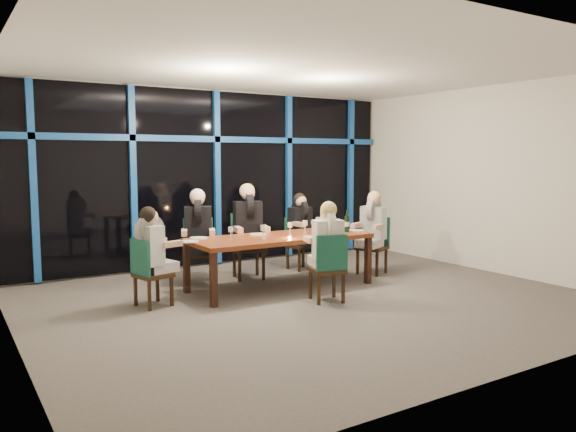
{
  "coord_description": "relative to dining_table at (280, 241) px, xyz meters",
  "views": [
    {
      "loc": [
        -4.09,
        -5.9,
        1.86
      ],
      "look_at": [
        0.0,
        0.6,
        1.05
      ],
      "focal_mm": 35.0,
      "sensor_mm": 36.0,
      "label": 1
    }
  ],
  "objects": [
    {
      "name": "wine_glass_e",
      "position": [
        0.82,
        0.25,
        0.21
      ],
      "size": [
        0.07,
        0.07,
        0.19
      ],
      "color": "silver",
      "rests_on": "dining_table"
    },
    {
      "name": "room",
      "position": [
        0.0,
        -0.8,
        1.34
      ],
      "size": [
        7.04,
        7.0,
        3.02
      ],
      "color": "#5D5752",
      "rests_on": "ground"
    },
    {
      "name": "plate_far_mid",
      "position": [
        -0.23,
        0.25,
        0.08
      ],
      "size": [
        0.24,
        0.24,
        0.01
      ],
      "primitive_type": "cylinder",
      "color": "white",
      "rests_on": "dining_table"
    },
    {
      "name": "diner_near_mid",
      "position": [
        0.13,
        -0.94,
        0.17
      ],
      "size": [
        0.51,
        0.6,
        0.86
      ],
      "rotation": [
        0.0,
        0.0,
        2.87
      ],
      "color": "silver",
      "rests_on": "ground"
    },
    {
      "name": "chair_end_left",
      "position": [
        -1.93,
        -0.01,
        -0.2
      ],
      "size": [
        0.48,
        0.48,
        0.86
      ],
      "rotation": [
        0.0,
        0.0,
        1.81
      ],
      "color": "black",
      "rests_on": "ground"
    },
    {
      "name": "plate_end_left",
      "position": [
        -1.28,
        0.14,
        0.08
      ],
      "size": [
        0.24,
        0.24,
        0.01
      ],
      "primitive_type": "cylinder",
      "color": "white",
      "rests_on": "dining_table"
    },
    {
      "name": "wine_glass_a",
      "position": [
        -0.34,
        -0.12,
        0.2
      ],
      "size": [
        0.07,
        0.07,
        0.19
      ],
      "color": "silver",
      "rests_on": "dining_table"
    },
    {
      "name": "plate_end_right",
      "position": [
        1.23,
        -0.16,
        0.08
      ],
      "size": [
        0.24,
        0.24,
        0.01
      ],
      "primitive_type": "cylinder",
      "color": "white",
      "rests_on": "dining_table"
    },
    {
      "name": "diner_far_left",
      "position": [
        -0.87,
        0.89,
        0.23
      ],
      "size": [
        0.59,
        0.65,
        0.93
      ],
      "rotation": [
        0.0,
        0.0,
        -0.39
      ],
      "color": "black",
      "rests_on": "ground"
    },
    {
      "name": "wine_bottle",
      "position": [
        1.05,
        -0.18,
        0.19
      ],
      "size": [
        0.08,
        0.08,
        0.33
      ],
      "rotation": [
        0.0,
        0.0,
        -0.17
      ],
      "color": "black",
      "rests_on": "dining_table"
    },
    {
      "name": "chair_far_left",
      "position": [
        -0.84,
        0.97,
        -0.15
      ],
      "size": [
        0.58,
        0.58,
        0.95
      ],
      "rotation": [
        0.0,
        0.0,
        -0.39
      ],
      "color": "black",
      "rests_on": "ground"
    },
    {
      "name": "diner_end_left",
      "position": [
        -1.86,
        0.01,
        0.14
      ],
      "size": [
        0.57,
        0.48,
        0.83
      ],
      "rotation": [
        0.0,
        0.0,
        1.81
      ],
      "color": "black",
      "rests_on": "ground"
    },
    {
      "name": "wine_glass_d",
      "position": [
        -0.75,
        0.06,
        0.19
      ],
      "size": [
        0.07,
        0.07,
        0.17
      ],
      "color": "silver",
      "rests_on": "dining_table"
    },
    {
      "name": "diner_far_mid",
      "position": [
        -0.09,
        0.8,
        0.27
      ],
      "size": [
        0.56,
        0.67,
        0.97
      ],
      "rotation": [
        0.0,
        0.0,
        -0.24
      ],
      "color": "black",
      "rests_on": "ground"
    },
    {
      "name": "tea_light",
      "position": [
        -0.03,
        -0.28,
        0.08
      ],
      "size": [
        0.05,
        0.05,
        0.03
      ],
      "primitive_type": "cylinder",
      "color": "#F29A48",
      "rests_on": "dining_table"
    },
    {
      "name": "diner_far_right",
      "position": [
        0.98,
        0.95,
        0.15
      ],
      "size": [
        0.44,
        0.55,
        0.84
      ],
      "rotation": [
        0.0,
        0.0,
        0.06
      ],
      "color": "black",
      "rests_on": "ground"
    },
    {
      "name": "diner_end_right",
      "position": [
        1.75,
        0.06,
        0.18
      ],
      "size": [
        0.62,
        0.57,
        0.88
      ],
      "rotation": [
        0.0,
        0.0,
        5.13
      ],
      "color": "black",
      "rests_on": "ground"
    },
    {
      "name": "plate_far_right",
      "position": [
        1.01,
        0.39,
        0.08
      ],
      "size": [
        0.24,
        0.24,
        0.01
      ],
      "primitive_type": "cylinder",
      "color": "white",
      "rests_on": "dining_table"
    },
    {
      "name": "window_wall",
      "position": [
        0.01,
        2.13,
        0.87
      ],
      "size": [
        6.86,
        0.43,
        2.94
      ],
      "color": "black",
      "rests_on": "ground"
    },
    {
      "name": "chair_far_right",
      "position": [
        0.97,
        1.02,
        -0.2
      ],
      "size": [
        0.43,
        0.43,
        0.87
      ],
      "rotation": [
        0.0,
        0.0,
        0.06
      ],
      "color": "black",
      "rests_on": "ground"
    },
    {
      "name": "wine_glass_c",
      "position": [
        0.44,
        0.04,
        0.21
      ],
      "size": [
        0.07,
        0.07,
        0.19
      ],
      "color": "silver",
      "rests_on": "dining_table"
    },
    {
      "name": "chair_end_right",
      "position": [
        1.82,
        0.09,
        -0.18
      ],
      "size": [
        0.55,
        0.55,
        0.9
      ],
      "rotation": [
        0.0,
        0.0,
        5.13
      ],
      "color": "black",
      "rests_on": "ground"
    },
    {
      "name": "dining_table",
      "position": [
        0.0,
        0.0,
        0.0
      ],
      "size": [
        2.6,
        1.0,
        0.75
      ],
      "color": "brown",
      "rests_on": "ground"
    },
    {
      "name": "chair_near_mid",
      "position": [
        0.11,
        -1.01,
        -0.19
      ],
      "size": [
        0.51,
        0.51,
        0.89
      ],
      "rotation": [
        0.0,
        0.0,
        2.87
      ],
      "color": "black",
      "rests_on": "ground"
    },
    {
      "name": "wine_glass_b",
      "position": [
        0.17,
        0.02,
        0.2
      ],
      "size": [
        0.07,
        0.07,
        0.18
      ],
      "color": "silver",
      "rests_on": "dining_table"
    },
    {
      "name": "plate_far_left",
      "position": [
        -1.08,
        0.37,
        0.08
      ],
      "size": [
        0.24,
        0.24,
        0.01
      ],
      "primitive_type": "cylinder",
      "color": "white",
      "rests_on": "dining_table"
    },
    {
      "name": "chair_far_mid",
      "position": [
        -0.07,
        0.88,
        -0.13
      ],
      "size": [
        0.56,
        0.56,
        0.99
      ],
      "rotation": [
        0.0,
        0.0,
        -0.24
      ],
      "color": "black",
      "rests_on": "ground"
    },
    {
      "name": "water_pitcher",
      "position": [
        0.65,
        -0.22,
        0.16
      ],
      "size": [
        0.11,
        0.1,
        0.18
      ],
      "rotation": [
        0.0,
        0.0,
        0.22
      ],
      "color": "silver",
      "rests_on": "dining_table"
    },
    {
      "name": "plate_near_mid",
      "position": [
        0.28,
        -0.4,
        0.08
      ],
      "size": [
        0.24,
        0.24,
        0.01
      ],
      "primitive_type": "cylinder",
      "color": "white",
      "rests_on": "dining_table"
    }
  ]
}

